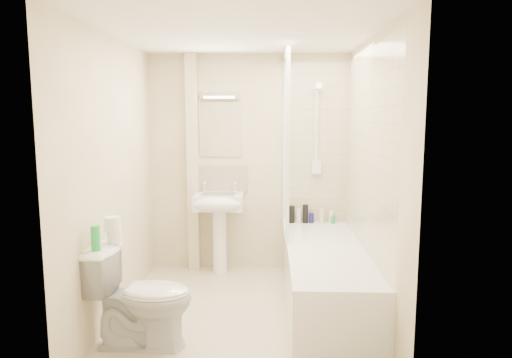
{
  "coord_description": "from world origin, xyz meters",
  "views": [
    {
      "loc": [
        0.25,
        -3.81,
        1.73
      ],
      "look_at": [
        0.12,
        0.2,
        1.17
      ],
      "focal_mm": 32.0,
      "sensor_mm": 36.0,
      "label": 1
    }
  ],
  "objects": [
    {
      "name": "floor",
      "position": [
        0.0,
        0.0,
        0.0
      ],
      "size": [
        2.5,
        2.5,
        0.0
      ],
      "primitive_type": "plane",
      "color": "beige",
      "rests_on": "ground"
    },
    {
      "name": "wall_back",
      "position": [
        0.0,
        1.25,
        1.2
      ],
      "size": [
        2.2,
        0.02,
        2.4
      ],
      "primitive_type": "cube",
      "color": "beige",
      "rests_on": "ground"
    },
    {
      "name": "wall_left",
      "position": [
        -1.1,
        0.0,
        1.2
      ],
      "size": [
        0.02,
        2.5,
        2.4
      ],
      "primitive_type": "cube",
      "color": "beige",
      "rests_on": "ground"
    },
    {
      "name": "wall_right",
      "position": [
        1.1,
        0.0,
        1.2
      ],
      "size": [
        0.02,
        2.5,
        2.4
      ],
      "primitive_type": "cube",
      "color": "beige",
      "rests_on": "ground"
    },
    {
      "name": "ceiling",
      "position": [
        0.0,
        0.0,
        2.4
      ],
      "size": [
        2.2,
        2.5,
        0.02
      ],
      "primitive_type": "cube",
      "color": "white",
      "rests_on": "wall_back"
    },
    {
      "name": "tile_back",
      "position": [
        0.75,
        1.24,
        1.42
      ],
      "size": [
        0.7,
        0.01,
        1.75
      ],
      "primitive_type": "cube",
      "color": "beige",
      "rests_on": "wall_back"
    },
    {
      "name": "tile_right",
      "position": [
        1.09,
        0.2,
        1.42
      ],
      "size": [
        0.01,
        2.1,
        1.75
      ],
      "primitive_type": "cube",
      "color": "beige",
      "rests_on": "wall_right"
    },
    {
      "name": "pipe_boxing",
      "position": [
        -0.62,
        1.19,
        1.2
      ],
      "size": [
        0.12,
        0.12,
        2.4
      ],
      "primitive_type": "cube",
      "color": "beige",
      "rests_on": "ground"
    },
    {
      "name": "splashback",
      "position": [
        -0.32,
        1.24,
        1.03
      ],
      "size": [
        0.6,
        0.02,
        0.3
      ],
      "primitive_type": "cube",
      "color": "beige",
      "rests_on": "wall_back"
    },
    {
      "name": "mirror",
      "position": [
        -0.32,
        1.24,
        1.58
      ],
      "size": [
        0.46,
        0.01,
        0.6
      ],
      "primitive_type": "cube",
      "color": "white",
      "rests_on": "wall_back"
    },
    {
      "name": "strip_light",
      "position": [
        -0.32,
        1.22,
        1.95
      ],
      "size": [
        0.42,
        0.07,
        0.07
      ],
      "primitive_type": "cube",
      "color": "silver",
      "rests_on": "wall_back"
    },
    {
      "name": "bathtub",
      "position": [
        0.75,
        0.2,
        0.29
      ],
      "size": [
        0.7,
        2.1,
        0.55
      ],
      "color": "white",
      "rests_on": "ground"
    },
    {
      "name": "shower_screen",
      "position": [
        0.4,
        0.8,
        1.45
      ],
      "size": [
        0.04,
        0.92,
        1.8
      ],
      "color": "white",
      "rests_on": "bathtub"
    },
    {
      "name": "shower_fixture",
      "position": [
        0.75,
        1.19,
        1.55
      ],
      "size": [
        0.1,
        0.16,
        0.99
      ],
      "color": "white",
      "rests_on": "wall_back"
    },
    {
      "name": "pedestal_sink",
      "position": [
        -0.32,
        1.01,
        0.71
      ],
      "size": [
        0.53,
        0.48,
        1.01
      ],
      "color": "white",
      "rests_on": "ground"
    },
    {
      "name": "bottle_black_a",
      "position": [
        0.48,
        1.16,
        0.65
      ],
      "size": [
        0.07,
        0.07,
        0.19
      ],
      "primitive_type": "cylinder",
      "color": "black",
      "rests_on": "bathtub"
    },
    {
      "name": "bottle_white_a",
      "position": [
        0.56,
        1.16,
        0.63
      ],
      "size": [
        0.05,
        0.05,
        0.16
      ],
      "primitive_type": "cylinder",
      "color": "silver",
      "rests_on": "bathtub"
    },
    {
      "name": "bottle_black_b",
      "position": [
        0.63,
        1.16,
        0.65
      ],
      "size": [
        0.06,
        0.06,
        0.2
      ],
      "primitive_type": "cylinder",
      "color": "black",
      "rests_on": "bathtub"
    },
    {
      "name": "bottle_blue",
      "position": [
        0.7,
        1.16,
        0.61
      ],
      "size": [
        0.06,
        0.06,
        0.11
      ],
      "primitive_type": "cylinder",
      "color": "navy",
      "rests_on": "bathtub"
    },
    {
      "name": "bottle_cream",
      "position": [
        0.81,
        1.16,
        0.63
      ],
      "size": [
        0.06,
        0.06,
        0.16
      ],
      "primitive_type": "cylinder",
      "color": "beige",
      "rests_on": "bathtub"
    },
    {
      "name": "bottle_white_b",
      "position": [
        0.92,
        1.16,
        0.62
      ],
      "size": [
        0.05,
        0.05,
        0.14
      ],
      "primitive_type": "cylinder",
      "color": "white",
      "rests_on": "bathtub"
    },
    {
      "name": "bottle_green",
      "position": [
        0.93,
        1.16,
        0.59
      ],
      "size": [
        0.07,
        0.07,
        0.09
      ],
      "primitive_type": "cylinder",
      "color": "green",
      "rests_on": "bathtub"
    },
    {
      "name": "toilet",
      "position": [
        -0.72,
        -0.57,
        0.39
      ],
      "size": [
        0.5,
        0.79,
        0.77
      ],
      "primitive_type": "imported",
      "rotation": [
        0.0,
        0.0,
        1.53
      ],
      "color": "white",
      "rests_on": "ground"
    },
    {
      "name": "toilet_roll_lower",
      "position": [
        -0.94,
        -0.47,
        0.82
      ],
      "size": [
        0.11,
        0.11,
        0.1
      ],
      "primitive_type": "cylinder",
      "color": "white",
      "rests_on": "toilet"
    },
    {
      "name": "toilet_roll_upper",
      "position": [
        -0.95,
        -0.5,
        0.92
      ],
      "size": [
        0.12,
        0.12,
        0.11
      ],
      "primitive_type": "cylinder",
      "color": "white",
      "rests_on": "toilet_roll_lower"
    },
    {
      "name": "green_bottle",
      "position": [
        -1.01,
        -0.68,
        0.86
      ],
      "size": [
        0.07,
        0.07,
        0.18
      ],
      "primitive_type": "cylinder",
      "color": "green",
      "rests_on": "toilet"
    }
  ]
}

